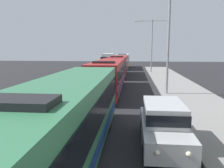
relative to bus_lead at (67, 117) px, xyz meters
The scene contains 8 objects.
bus_lead is the anchor object (origin of this frame).
bus_second_in_line 13.71m from the bus_lead, 90.00° to the left, with size 2.58×12.44×3.21m.
bus_middle 27.11m from the bus_lead, 90.00° to the left, with size 2.58×11.70×3.21m.
bus_fourth_in_line 41.07m from the bus_lead, 90.00° to the left, with size 2.58×12.21×3.21m.
white_suv 4.14m from the bus_lead, 25.18° to the left, with size 1.86×4.82×1.90m.
box_truck_oncoming 41.63m from the bus_lead, 94.55° to the left, with size 2.35×7.19×3.15m.
streetlamp_mid 14.37m from the bus_lead, 67.09° to the left, with size 5.17×0.28×8.83m.
streetlamp_far 32.55m from the bus_lead, 80.38° to the left, with size 5.96×0.28×8.94m.
Camera 1 is at (1.10, 3.75, 4.16)m, focal length 35.83 mm.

